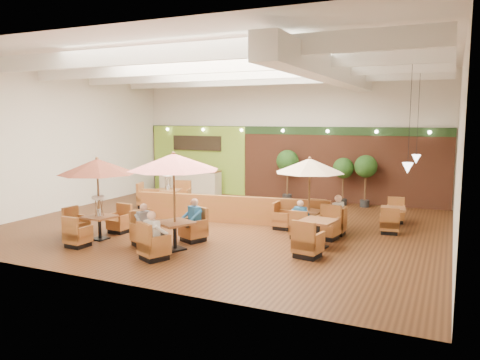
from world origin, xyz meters
The scene contains 17 objects.
room centered at (0.25, 1.22, 3.63)m, with size 14.04×14.00×5.52m.
service_counter centered at (-4.40, 5.10, 0.58)m, with size 3.00×0.75×1.18m.
booth_divider centered at (0.00, 0.42, 0.47)m, with size 6.78×0.18×0.94m, color brown.
table_0 centered at (-2.66, -3.22, 1.77)m, with size 2.35×2.43×2.47m.
table_1 centered at (-0.03, -3.23, 1.95)m, with size 2.67×2.84×2.71m.
table_2 centered at (2.80, 0.28, 1.65)m, with size 2.32×2.32×2.40m.
table_3 centered at (-3.53, 1.48, 0.46)m, with size 1.99×2.86×1.58m.
table_4 centered at (3.56, -1.40, 0.38)m, with size 1.03×2.76×1.00m.
table_5 centered at (5.17, 1.95, 0.33)m, with size 0.86×2.35×0.86m.
topiary_0 centered at (0.37, 5.30, 1.66)m, with size 0.96×0.96×2.23m.
topiary_1 centered at (2.79, 5.30, 1.48)m, with size 0.85×0.85×1.98m.
topiary_2 centered at (3.70, 5.30, 1.58)m, with size 0.91×0.91×2.12m.
diner_0 centered at (0.04, -4.23, 0.76)m, with size 0.44×0.40×0.81m.
diner_1 centered at (0.04, -2.24, 0.76)m, with size 0.46×0.44×0.81m.
diner_2 centered at (-0.95, -3.24, 0.74)m, with size 0.40×0.42×0.75m.
diner_3 centered at (2.80, -0.60, 0.73)m, with size 0.35×0.28×0.71m.
diner_4 centered at (3.68, 0.28, 0.76)m, with size 0.36×0.42×0.80m.
Camera 1 is at (6.85, -13.87, 3.59)m, focal length 35.00 mm.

